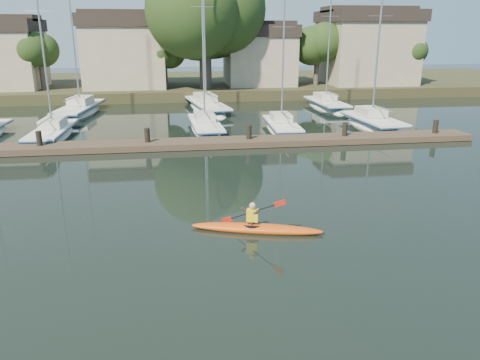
{
  "coord_description": "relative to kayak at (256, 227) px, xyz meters",
  "views": [
    {
      "loc": [
        -1.48,
        -13.17,
        6.55
      ],
      "look_at": [
        0.93,
        3.43,
        1.2
      ],
      "focal_mm": 35.0,
      "sensor_mm": 36.0,
      "label": 1
    }
  ],
  "objects": [
    {
      "name": "sailboat_6",
      "position": [
        0.34,
        26.4,
        -0.38
      ],
      "size": [
        3.93,
        11.1,
        17.3
      ],
      "rotation": [
        0.0,
        0.0,
        0.15
      ],
      "color": "white",
      "rests_on": "ground"
    },
    {
      "name": "kayak",
      "position": [
        0.0,
        0.0,
        0.0
      ],
      "size": [
        4.57,
        1.82,
        1.46
      ],
      "rotation": [
        0.0,
        0.0,
        -0.27
      ],
      "color": "#DE5311",
      "rests_on": "ground"
    },
    {
      "name": "dock",
      "position": [
        -1.18,
        12.67,
        0.03
      ],
      "size": [
        34.0,
        2.0,
        1.8
      ],
      "color": "#4A372A",
      "rests_on": "ground"
    },
    {
      "name": "sailboat_1",
      "position": [
        -10.41,
        16.6,
        -0.36
      ],
      "size": [
        2.26,
        8.2,
        13.32
      ],
      "rotation": [
        0.0,
        0.0,
        -0.03
      ],
      "color": "white",
      "rests_on": "ground"
    },
    {
      "name": "ground",
      "position": [
        -1.18,
        -1.33,
        -0.18
      ],
      "size": [
        160.0,
        160.0,
        0.0
      ],
      "primitive_type": "plane",
      "color": "black",
      "rests_on": "ground"
    },
    {
      "name": "sailboat_3",
      "position": [
        4.8,
        16.7,
        -0.35
      ],
      "size": [
        2.24,
        7.43,
        11.85
      ],
      "rotation": [
        0.0,
        0.0,
        -0.04
      ],
      "color": "white",
      "rests_on": "ground"
    },
    {
      "name": "shore",
      "position": [
        0.44,
        38.96,
        3.05
      ],
      "size": [
        90.0,
        25.25,
        12.75
      ],
      "color": "#2D391C",
      "rests_on": "ground"
    },
    {
      "name": "sailboat_4",
      "position": [
        11.54,
        16.93,
        -0.39
      ],
      "size": [
        2.83,
        7.89,
        13.17
      ],
      "rotation": [
        0.0,
        0.0,
        0.07
      ],
      "color": "white",
      "rests_on": "ground"
    },
    {
      "name": "sailboat_7",
      "position": [
        10.99,
        25.77,
        -0.38
      ],
      "size": [
        2.46,
        8.44,
        13.5
      ],
      "rotation": [
        0.0,
        0.0,
        0.03
      ],
      "color": "white",
      "rests_on": "ground"
    },
    {
      "name": "sailboat_2",
      "position": [
        -0.44,
        17.62,
        -0.35
      ],
      "size": [
        2.31,
        8.46,
        13.89
      ],
      "rotation": [
        0.0,
        0.0,
        0.04
      ],
      "color": "white",
      "rests_on": "ground"
    },
    {
      "name": "sailboat_5",
      "position": [
        -10.32,
        25.82,
        -0.38
      ],
      "size": [
        3.52,
        10.08,
        16.34
      ],
      "rotation": [
        0.0,
        0.0,
        -0.13
      ],
      "color": "white",
      "rests_on": "ground"
    }
  ]
}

